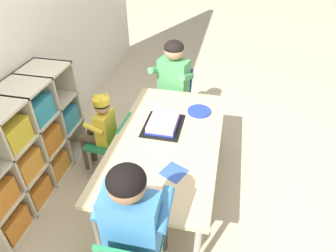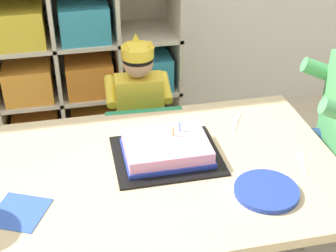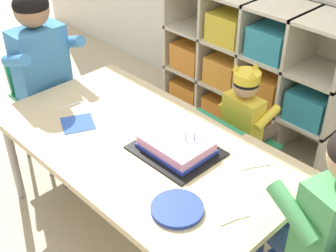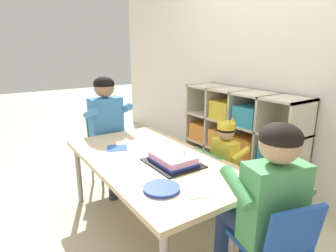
{
  "view_description": "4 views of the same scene",
  "coord_description": "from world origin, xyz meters",
  "px_view_note": "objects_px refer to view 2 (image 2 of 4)",
  "views": [
    {
      "loc": [
        -1.75,
        -0.39,
        2.03
      ],
      "look_at": [
        0.02,
        -0.0,
        0.68
      ],
      "focal_mm": 31.65,
      "sensor_mm": 36.0,
      "label": 1
    },
    {
      "loc": [
        -0.13,
        -1.3,
        1.56
      ],
      "look_at": [
        0.14,
        -0.03,
        0.75
      ],
      "focal_mm": 51.42,
      "sensor_mm": 36.0,
      "label": 2
    },
    {
      "loc": [
        1.32,
        -1.12,
        1.83
      ],
      "look_at": [
        0.13,
        0.04,
        0.7
      ],
      "focal_mm": 48.93,
      "sensor_mm": 36.0,
      "label": 3
    },
    {
      "loc": [
        1.63,
        -0.96,
        1.33
      ],
      "look_at": [
        0.12,
        0.05,
        0.83
      ],
      "focal_mm": 30.15,
      "sensor_mm": 36.0,
      "label": 4
    }
  ],
  "objects_px": {
    "birthday_cake_on_tray": "(167,150)",
    "fork_at_table_front_edge": "(236,123)",
    "child_with_crown": "(138,99)",
    "paper_plate_stack": "(266,191)",
    "classroom_chair_blue": "(142,139)",
    "activity_table": "(126,183)",
    "fork_beside_plate_stack": "(303,162)"
  },
  "relations": [
    {
      "from": "birthday_cake_on_tray",
      "to": "classroom_chair_blue",
      "type": "bearing_deg",
      "value": 92.33
    },
    {
      "from": "activity_table",
      "to": "fork_beside_plate_stack",
      "type": "xyz_separation_m",
      "value": [
        0.62,
        -0.07,
        0.05
      ]
    },
    {
      "from": "paper_plate_stack",
      "to": "birthday_cake_on_tray",
      "type": "bearing_deg",
      "value": 135.66
    },
    {
      "from": "activity_table",
      "to": "child_with_crown",
      "type": "height_order",
      "value": "child_with_crown"
    },
    {
      "from": "child_with_crown",
      "to": "fork_at_table_front_edge",
      "type": "height_order",
      "value": "child_with_crown"
    },
    {
      "from": "birthday_cake_on_tray",
      "to": "paper_plate_stack",
      "type": "height_order",
      "value": "birthday_cake_on_tray"
    },
    {
      "from": "classroom_chair_blue",
      "to": "fork_at_table_front_edge",
      "type": "height_order",
      "value": "same"
    },
    {
      "from": "child_with_crown",
      "to": "fork_at_table_front_edge",
      "type": "relative_size",
      "value": 6.1
    },
    {
      "from": "classroom_chair_blue",
      "to": "fork_at_table_front_edge",
      "type": "distance_m",
      "value": 0.5
    },
    {
      "from": "fork_at_table_front_edge",
      "to": "classroom_chair_blue",
      "type": "bearing_deg",
      "value": 79.18
    },
    {
      "from": "activity_table",
      "to": "birthday_cake_on_tray",
      "type": "height_order",
      "value": "birthday_cake_on_tray"
    },
    {
      "from": "paper_plate_stack",
      "to": "activity_table",
      "type": "bearing_deg",
      "value": 155.29
    },
    {
      "from": "activity_table",
      "to": "birthday_cake_on_tray",
      "type": "relative_size",
      "value": 3.99
    },
    {
      "from": "classroom_chair_blue",
      "to": "fork_beside_plate_stack",
      "type": "height_order",
      "value": "same"
    },
    {
      "from": "birthday_cake_on_tray",
      "to": "fork_at_table_front_edge",
      "type": "height_order",
      "value": "birthday_cake_on_tray"
    },
    {
      "from": "birthday_cake_on_tray",
      "to": "fork_at_table_front_edge",
      "type": "relative_size",
      "value": 2.81
    },
    {
      "from": "classroom_chair_blue",
      "to": "child_with_crown",
      "type": "bearing_deg",
      "value": -89.73
    },
    {
      "from": "paper_plate_stack",
      "to": "fork_beside_plate_stack",
      "type": "relative_size",
      "value": 1.64
    },
    {
      "from": "classroom_chair_blue",
      "to": "child_with_crown",
      "type": "xyz_separation_m",
      "value": [
        0.0,
        0.1,
        0.15
      ]
    },
    {
      "from": "child_with_crown",
      "to": "paper_plate_stack",
      "type": "bearing_deg",
      "value": 111.91
    },
    {
      "from": "paper_plate_stack",
      "to": "fork_at_table_front_edge",
      "type": "distance_m",
      "value": 0.43
    },
    {
      "from": "classroom_chair_blue",
      "to": "activity_table",
      "type": "bearing_deg",
      "value": 77.78
    },
    {
      "from": "activity_table",
      "to": "paper_plate_stack",
      "type": "xyz_separation_m",
      "value": [
        0.43,
        -0.2,
        0.05
      ]
    },
    {
      "from": "birthday_cake_on_tray",
      "to": "child_with_crown",
      "type": "bearing_deg",
      "value": 91.43
    },
    {
      "from": "classroom_chair_blue",
      "to": "fork_at_table_front_edge",
      "type": "relative_size",
      "value": 4.27
    },
    {
      "from": "birthday_cake_on_tray",
      "to": "fork_at_table_front_edge",
      "type": "bearing_deg",
      "value": 27.14
    },
    {
      "from": "activity_table",
      "to": "fork_at_table_front_edge",
      "type": "distance_m",
      "value": 0.53
    },
    {
      "from": "activity_table",
      "to": "classroom_chair_blue",
      "type": "height_order",
      "value": "classroom_chair_blue"
    },
    {
      "from": "activity_table",
      "to": "classroom_chair_blue",
      "type": "relative_size",
      "value": 2.62
    },
    {
      "from": "child_with_crown",
      "to": "birthday_cake_on_tray",
      "type": "distance_m",
      "value": 0.56
    },
    {
      "from": "paper_plate_stack",
      "to": "fork_at_table_front_edge",
      "type": "height_order",
      "value": "paper_plate_stack"
    },
    {
      "from": "birthday_cake_on_tray",
      "to": "activity_table",
      "type": "bearing_deg",
      "value": -157.03
    }
  ]
}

